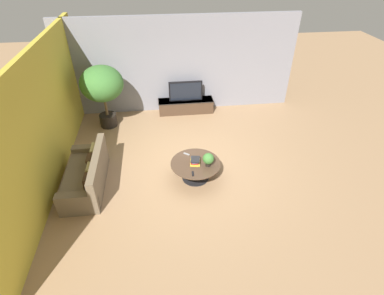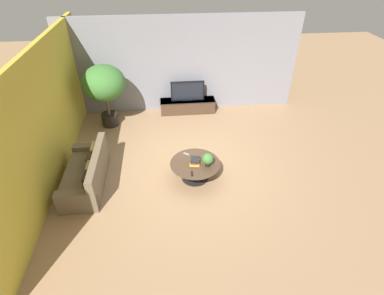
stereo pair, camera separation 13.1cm
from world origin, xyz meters
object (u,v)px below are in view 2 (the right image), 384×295
Objects in this scene: television at (188,91)px; potted_plant_tabletop at (208,159)px; media_console at (188,106)px; coffee_table at (195,167)px; potted_palm_tall at (104,85)px; couch_by_wall at (87,174)px.

television is 3.24× the size of potted_plant_tabletop.
media_console is 0.52m from television.
media_console is 1.69× the size of television.
potted_palm_tall is (-2.35, 2.77, 0.99)m from coffee_table.
television is 3.48m from potted_plant_tabletop.
potted_palm_tall is at bearing 176.14° from couch_by_wall.
potted_plant_tabletop is at bearing 86.85° from couch_by_wall.
media_console is at bearing 90.00° from television.
coffee_table is at bearing -91.93° from media_console.
potted_palm_tall is at bearing -166.62° from media_console.
couch_by_wall reaches higher than coffee_table.
coffee_table is (-0.11, -3.35, 0.10)m from media_console.
coffee_table is (-0.11, -3.35, -0.43)m from television.
coffee_table is 3.58× the size of potted_plant_tabletop.
media_console is 3.36m from coffee_table.
couch_by_wall is (-2.65, -3.32, -0.46)m from television.
media_console is 4.25m from couch_by_wall.
couch_by_wall is at bearing -93.86° from potted_palm_tall.
couch_by_wall reaches higher than potted_plant_tabletop.
potted_plant_tabletop is (0.16, -3.48, -0.11)m from television.
television is (-0.00, -0.00, 0.52)m from media_console.
couch_by_wall is 2.93m from potted_palm_tall.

